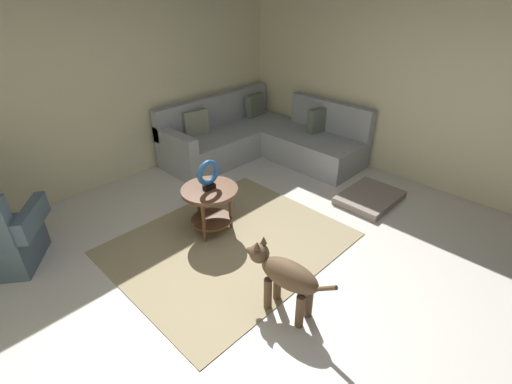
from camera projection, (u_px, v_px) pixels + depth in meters
name	position (u px, v px, depth m)	size (l,w,h in m)	color
ground_plane	(268.00, 287.00, 3.44)	(6.00, 6.00, 0.10)	silver
wall_back	(94.00, 82.00, 4.51)	(6.00, 0.12, 2.70)	beige
wall_right	(431.00, 81.00, 4.56)	(0.12, 6.00, 2.70)	beige
area_rug	(230.00, 243.00, 3.92)	(2.30, 1.90, 0.01)	tan
sectional_couch	(260.00, 139.00, 5.72)	(2.20, 2.25, 0.88)	#9EA3A8
side_table	(210.00, 199.00, 3.92)	(0.60, 0.60, 0.54)	brown
torus_sculpture	(208.00, 174.00, 3.77)	(0.28, 0.08, 0.33)	black
dog_bed_mat	(370.00, 198.00, 4.66)	(0.80, 0.60, 0.09)	gray
dog	(285.00, 275.00, 2.96)	(0.28, 0.85, 0.63)	brown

